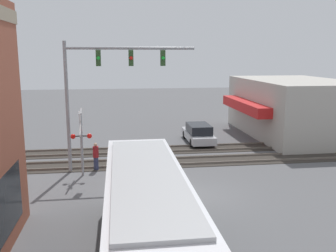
# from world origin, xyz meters

# --- Properties ---
(ground_plane) EXTENTS (120.00, 120.00, 0.00)m
(ground_plane) POSITION_xyz_m (0.00, 0.00, 0.00)
(ground_plane) COLOR #565659
(shop_building) EXTENTS (12.76, 8.86, 4.74)m
(shop_building) POSITION_xyz_m (12.97, -11.27, 2.37)
(shop_building) COLOR #B2ADA3
(shop_building) RESTS_ON ground
(city_bus) EXTENTS (10.51, 2.59, 3.11)m
(city_bus) POSITION_xyz_m (-5.55, 2.80, 1.72)
(city_bus) COLOR silver
(city_bus) RESTS_ON ground
(traffic_signal_gantry) EXTENTS (0.42, 7.45, 7.55)m
(traffic_signal_gantry) POSITION_xyz_m (4.90, 4.32, 5.58)
(traffic_signal_gantry) COLOR gray
(traffic_signal_gantry) RESTS_ON ground
(crossing_signal) EXTENTS (1.41, 1.18, 3.81)m
(crossing_signal) POSITION_xyz_m (4.08, 5.69, 2.30)
(crossing_signal) COLOR gray
(crossing_signal) RESTS_ON ground
(rail_track_near) EXTENTS (2.60, 60.00, 0.15)m
(rail_track_near) POSITION_xyz_m (6.00, 0.00, 0.03)
(rail_track_near) COLOR #332D28
(rail_track_near) RESTS_ON ground
(rail_track_far) EXTENTS (2.60, 60.00, 0.15)m
(rail_track_far) POSITION_xyz_m (9.20, 0.00, 0.03)
(rail_track_far) COLOR #332D28
(rail_track_far) RESTS_ON ground
(parked_car_silver) EXTENTS (4.83, 1.82, 1.49)m
(parked_car_silver) POSITION_xyz_m (11.18, -2.60, 0.69)
(parked_car_silver) COLOR #B7B7BC
(parked_car_silver) RESTS_ON ground
(pedestrian_at_crossing) EXTENTS (0.34, 0.34, 1.67)m
(pedestrian_at_crossing) POSITION_xyz_m (4.98, 4.99, 0.85)
(pedestrian_at_crossing) COLOR #2D3351
(pedestrian_at_crossing) RESTS_ON ground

